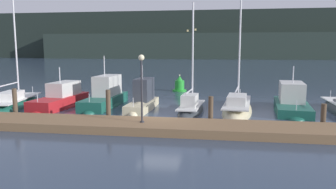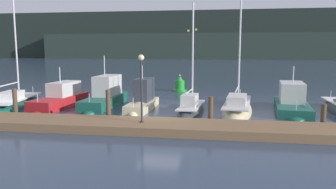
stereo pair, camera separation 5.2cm
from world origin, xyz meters
name	(u,v)px [view 2 (the right image)]	position (x,y,z in m)	size (l,w,h in m)	color
ground_plane	(159,122)	(0.00, 0.00, 0.00)	(400.00, 400.00, 0.00)	#2D3D51
dock	(153,126)	(0.00, -2.04, 0.23)	(38.90, 2.80, 0.45)	brown
mooring_pile_1	(15,104)	(-9.14, -0.39, 0.95)	(0.28, 0.28, 1.91)	#4C3D2D
mooring_pile_2	(108,106)	(-3.05, -0.39, 0.97)	(0.28, 0.28, 1.94)	#4C3D2D
mooring_pile_3	(211,111)	(3.05, -0.39, 0.84)	(0.28, 0.28, 1.68)	#4C3D2D
mooring_pile_4	(323,117)	(9.14, -0.39, 0.71)	(0.28, 0.28, 1.41)	#4C3D2D
sailboat_berth_2	(16,105)	(-11.67, 3.44, 0.14)	(3.34, 7.71, 10.60)	#195647
motorboat_berth_3	(61,102)	(-8.29, 3.93, 0.35)	(2.51, 6.62, 3.50)	red
motorboat_berth_4	(105,100)	(-5.11, 4.85, 0.45)	(2.13, 6.83, 4.34)	#195647
motorboat_berth_5	(143,104)	(-1.97, 3.99, 0.35)	(1.72, 5.44, 3.87)	beige
sailboat_berth_6	(191,110)	(1.61, 3.43, 0.15)	(2.02, 5.54, 8.09)	#2D3338
sailboat_berth_7	(237,111)	(4.79, 3.81, 0.11)	(2.80, 7.82, 10.89)	beige
motorboat_berth_8	(292,106)	(8.62, 4.97, 0.36)	(3.19, 7.21, 3.65)	#195647
channel_buoy	(180,85)	(-0.48, 14.39, 0.62)	(1.45, 1.45, 1.73)	green
dock_lamppost	(141,77)	(-0.57, -2.15, 2.90)	(0.32, 0.32, 3.62)	#2D2D33
hillside_backdrop	(212,37)	(0.10, 127.45, 9.33)	(240.00, 23.00, 20.24)	#1E2823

